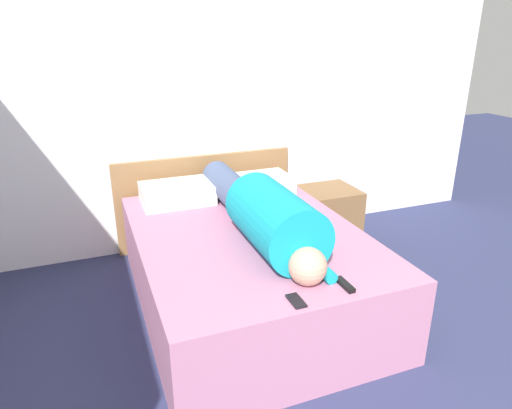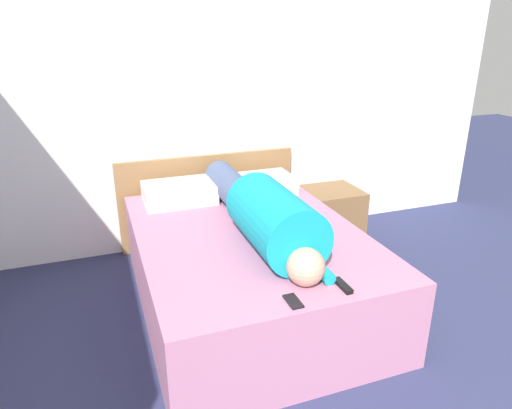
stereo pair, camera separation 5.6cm
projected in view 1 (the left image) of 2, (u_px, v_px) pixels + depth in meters
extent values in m
cube|color=white|center=(210.00, 98.00, 3.87)|extent=(5.66, 0.06, 2.60)
cube|color=#B2708E|center=(248.00, 268.00, 3.19)|extent=(1.46, 1.98, 0.56)
cube|color=olive|center=(206.00, 200.00, 4.10)|extent=(1.58, 0.04, 0.82)
cube|color=brown|center=(327.00, 216.00, 4.14)|extent=(0.49, 0.45, 0.51)
sphere|color=tan|center=(308.00, 266.00, 2.42)|extent=(0.21, 0.21, 0.21)
cylinder|color=#149EAD|center=(275.00, 220.00, 2.76)|extent=(0.40, 0.74, 0.40)
cylinder|color=#47567A|center=(233.00, 191.00, 3.50)|extent=(0.25, 0.89, 0.25)
cylinder|color=#149EAD|center=(322.00, 270.00, 2.53)|extent=(0.07, 0.22, 0.07)
cube|color=silver|center=(177.00, 193.00, 3.60)|extent=(0.55, 0.38, 0.15)
cube|color=silver|center=(259.00, 184.00, 3.83)|extent=(0.52, 0.38, 0.13)
cube|color=black|center=(345.00, 285.00, 2.42)|extent=(0.04, 0.15, 0.02)
cube|color=black|center=(296.00, 301.00, 2.29)|extent=(0.06, 0.13, 0.01)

